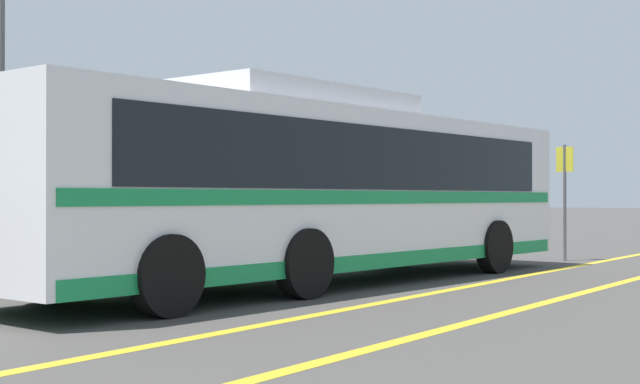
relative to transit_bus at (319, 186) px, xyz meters
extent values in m
plane|color=#423F3D|center=(-0.98, 0.33, -1.62)|extent=(220.00, 220.00, 0.00)
cube|color=gold|center=(0.02, -2.20, -1.62)|extent=(32.07, 0.20, 0.01)
cube|color=gold|center=(0.02, -4.03, -1.62)|extent=(32.07, 0.20, 0.01)
cube|color=#99999E|center=(0.02, 5.62, -1.55)|extent=(40.07, 0.36, 0.15)
cube|color=white|center=(0.02, 0.00, -0.05)|extent=(12.23, 3.42, 2.51)
cube|color=black|center=(0.02, 0.00, 0.43)|extent=(10.54, 3.33, 0.99)
cube|color=#198C4C|center=(0.02, 0.00, -0.19)|extent=(11.99, 3.44, 0.20)
cube|color=#198C4C|center=(0.02, 0.00, -1.18)|extent=(11.99, 3.43, 0.24)
cube|color=black|center=(6.06, -0.46, 0.01)|extent=(0.21, 2.21, 1.82)
cube|color=black|center=(6.06, -0.46, 1.05)|extent=(0.17, 1.76, 0.24)
cube|color=silver|center=(-0.58, 0.04, 1.38)|extent=(4.36, 2.32, 0.35)
cube|color=black|center=(6.33, -0.48, -1.07)|extent=(0.18, 1.88, 0.04)
cube|color=black|center=(6.33, -0.48, -1.27)|extent=(0.18, 1.88, 0.04)
cylinder|color=black|center=(3.84, 0.92, -1.12)|extent=(1.02, 0.35, 1.00)
cylinder|color=black|center=(3.66, -1.49, -1.12)|extent=(1.02, 0.35, 1.00)
cylinder|color=black|center=(-1.70, 1.34, -1.12)|extent=(1.02, 0.35, 1.00)
cylinder|color=black|center=(-1.88, -1.07, -1.12)|extent=(1.02, 0.35, 1.00)
cylinder|color=black|center=(-4.23, 1.53, -1.12)|extent=(1.02, 0.35, 1.00)
cylinder|color=black|center=(-4.41, -0.88, -1.12)|extent=(1.02, 0.35, 1.00)
cube|color=olive|center=(-1.16, 3.41, -1.02)|extent=(4.40, 2.15, 0.61)
cube|color=black|center=(-1.26, 3.42, -0.43)|extent=(1.90, 1.77, 0.57)
cylinder|color=black|center=(0.23, 4.23, -1.32)|extent=(0.61, 0.24, 0.60)
cylinder|color=black|center=(0.12, 2.43, -1.32)|extent=(0.61, 0.24, 0.60)
cylinder|color=black|center=(-2.43, 4.39, -1.32)|extent=(0.61, 0.24, 0.60)
cylinder|color=black|center=(-2.54, 2.60, -1.32)|extent=(0.61, 0.24, 0.60)
cylinder|color=#59595E|center=(7.62, -1.43, -0.31)|extent=(0.07, 0.07, 2.63)
cube|color=yellow|center=(7.62, -1.43, 0.67)|extent=(0.06, 0.40, 0.56)
cylinder|color=#59595E|center=(-1.11, 7.05, 1.60)|extent=(0.14, 0.14, 6.44)
camera|label=1|loc=(-12.04, -8.47, -0.19)|focal=50.00mm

